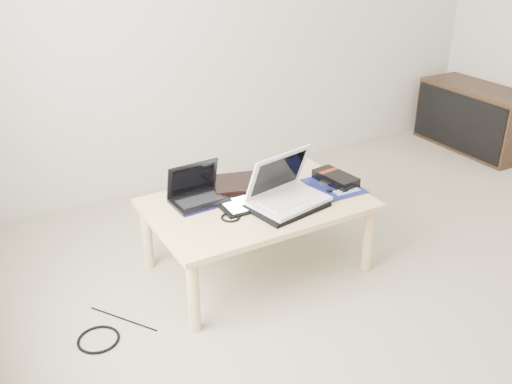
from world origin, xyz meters
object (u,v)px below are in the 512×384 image
coffee_table (257,210)px  gpu_box (336,179)px  media_cabinet (475,118)px  netbook (198,194)px  white_laptop (285,191)px

coffee_table → gpu_box: 0.49m
coffee_table → media_cabinet: media_cabinet is taller
coffee_table → gpu_box: bearing=-2.2°
coffee_table → netbook: netbook is taller
gpu_box → coffee_table: bearing=177.8°
media_cabinet → netbook: (-2.64, -0.50, 0.19)m
media_cabinet → coffee_table: bearing=-164.5°
coffee_table → gpu_box: (0.48, -0.02, 0.08)m
coffee_table → white_laptop: (0.11, -0.09, 0.12)m
coffee_table → netbook: (-0.26, 0.16, 0.09)m
coffee_table → white_laptop: white_laptop is taller
media_cabinet → gpu_box: media_cabinet is taller
media_cabinet → gpu_box: (-1.90, -0.68, 0.18)m
white_laptop → netbook: bearing=146.0°
coffee_table → netbook: size_ratio=3.86×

